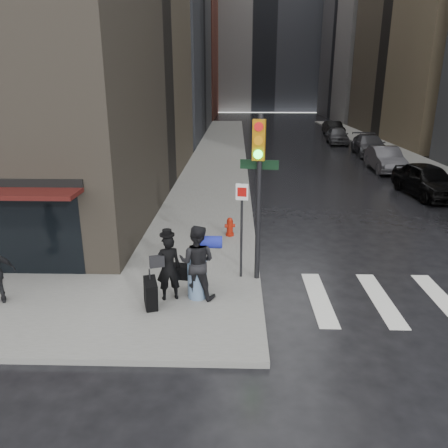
{
  "coord_description": "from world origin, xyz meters",
  "views": [
    {
      "loc": [
        1.3,
        -9.33,
        5.44
      ],
      "look_at": [
        0.94,
        3.22,
        1.3
      ],
      "focal_mm": 35.0,
      "sensor_mm": 36.0,
      "label": 1
    }
  ],
  "objects_px": {
    "traffic_light": "(257,177)",
    "parked_car_4": "(337,135)",
    "parked_car_5": "(333,128)",
    "man_jeans": "(197,262)",
    "parked_car_2": "(385,159)",
    "man_overcoat": "(165,272)",
    "fire_hydrant": "(230,228)",
    "parked_car_1": "(427,180)",
    "parked_car_3": "(369,145)"
  },
  "relations": [
    {
      "from": "parked_car_1",
      "to": "fire_hydrant",
      "type": "bearing_deg",
      "value": -151.04
    },
    {
      "from": "fire_hydrant",
      "to": "parked_car_2",
      "type": "height_order",
      "value": "parked_car_2"
    },
    {
      "from": "parked_car_5",
      "to": "man_jeans",
      "type": "bearing_deg",
      "value": -108.99
    },
    {
      "from": "fire_hydrant",
      "to": "parked_car_3",
      "type": "distance_m",
      "value": 21.72
    },
    {
      "from": "man_overcoat",
      "to": "traffic_light",
      "type": "height_order",
      "value": "traffic_light"
    },
    {
      "from": "man_overcoat",
      "to": "fire_hydrant",
      "type": "relative_size",
      "value": 2.81
    },
    {
      "from": "man_jeans",
      "to": "parked_car_1",
      "type": "distance_m",
      "value": 15.19
    },
    {
      "from": "parked_car_2",
      "to": "parked_car_1",
      "type": "bearing_deg",
      "value": -87.77
    },
    {
      "from": "parked_car_1",
      "to": "parked_car_2",
      "type": "relative_size",
      "value": 1.03
    },
    {
      "from": "parked_car_1",
      "to": "parked_car_5",
      "type": "relative_size",
      "value": 1.09
    },
    {
      "from": "man_overcoat",
      "to": "fire_hydrant",
      "type": "xyz_separation_m",
      "value": [
        1.54,
        4.91,
        -0.49
      ]
    },
    {
      "from": "parked_car_4",
      "to": "man_jeans",
      "type": "bearing_deg",
      "value": -103.17
    },
    {
      "from": "man_jeans",
      "to": "parked_car_3",
      "type": "bearing_deg",
      "value": -104.62
    },
    {
      "from": "man_overcoat",
      "to": "parked_car_4",
      "type": "height_order",
      "value": "man_overcoat"
    },
    {
      "from": "parked_car_2",
      "to": "parked_car_4",
      "type": "distance_m",
      "value": 12.62
    },
    {
      "from": "parked_car_2",
      "to": "parked_car_3",
      "type": "bearing_deg",
      "value": 84.8
    },
    {
      "from": "traffic_light",
      "to": "parked_car_5",
      "type": "bearing_deg",
      "value": 84.57
    },
    {
      "from": "man_overcoat",
      "to": "fire_hydrant",
      "type": "height_order",
      "value": "man_overcoat"
    },
    {
      "from": "man_jeans",
      "to": "parked_car_4",
      "type": "distance_m",
      "value": 31.71
    },
    {
      "from": "parked_car_3",
      "to": "fire_hydrant",
      "type": "bearing_deg",
      "value": -114.46
    },
    {
      "from": "parked_car_2",
      "to": "man_overcoat",
      "type": "bearing_deg",
      "value": -119.92
    },
    {
      "from": "parked_car_2",
      "to": "parked_car_5",
      "type": "xyz_separation_m",
      "value": [
        0.74,
        18.92,
        -0.04
      ]
    },
    {
      "from": "traffic_light",
      "to": "parked_car_3",
      "type": "distance_m",
      "value": 24.74
    },
    {
      "from": "fire_hydrant",
      "to": "parked_car_5",
      "type": "bearing_deg",
      "value": 72.02
    },
    {
      "from": "man_jeans",
      "to": "parked_car_4",
      "type": "xyz_separation_m",
      "value": [
        10.08,
        30.07,
        -0.38
      ]
    },
    {
      "from": "man_overcoat",
      "to": "parked_car_5",
      "type": "height_order",
      "value": "man_overcoat"
    },
    {
      "from": "traffic_light",
      "to": "parked_car_2",
      "type": "height_order",
      "value": "traffic_light"
    },
    {
      "from": "traffic_light",
      "to": "parked_car_1",
      "type": "bearing_deg",
      "value": 58.52
    },
    {
      "from": "parked_car_4",
      "to": "parked_car_5",
      "type": "xyz_separation_m",
      "value": [
        0.97,
        6.31,
        -0.03
      ]
    },
    {
      "from": "parked_car_4",
      "to": "parked_car_5",
      "type": "bearing_deg",
      "value": 86.63
    },
    {
      "from": "man_overcoat",
      "to": "fire_hydrant",
      "type": "bearing_deg",
      "value": -125.11
    },
    {
      "from": "parked_car_2",
      "to": "parked_car_4",
      "type": "height_order",
      "value": "parked_car_2"
    },
    {
      "from": "man_jeans",
      "to": "parked_car_4",
      "type": "height_order",
      "value": "man_jeans"
    },
    {
      "from": "parked_car_2",
      "to": "parked_car_3",
      "type": "height_order",
      "value": "parked_car_2"
    },
    {
      "from": "traffic_light",
      "to": "parked_car_1",
      "type": "relative_size",
      "value": 0.96
    },
    {
      "from": "man_jeans",
      "to": "traffic_light",
      "type": "bearing_deg",
      "value": -134.11
    },
    {
      "from": "traffic_light",
      "to": "parked_car_4",
      "type": "bearing_deg",
      "value": 83.22
    },
    {
      "from": "fire_hydrant",
      "to": "traffic_light",
      "type": "bearing_deg",
      "value": -78.15
    },
    {
      "from": "parked_car_5",
      "to": "parked_car_2",
      "type": "bearing_deg",
      "value": -94.33
    },
    {
      "from": "man_jeans",
      "to": "traffic_light",
      "type": "xyz_separation_m",
      "value": [
        1.51,
        1.08,
        1.93
      ]
    },
    {
      "from": "man_overcoat",
      "to": "parked_car_3",
      "type": "xyz_separation_m",
      "value": [
        11.9,
        24.0,
        -0.19
      ]
    },
    {
      "from": "parked_car_4",
      "to": "fire_hydrant",
      "type": "bearing_deg",
      "value": -104.8
    },
    {
      "from": "parked_car_3",
      "to": "man_jeans",
      "type": "bearing_deg",
      "value": -111.05
    },
    {
      "from": "man_overcoat",
      "to": "parked_car_5",
      "type": "bearing_deg",
      "value": -125.65
    },
    {
      "from": "man_overcoat",
      "to": "traffic_light",
      "type": "distance_m",
      "value": 3.38
    },
    {
      "from": "fire_hydrant",
      "to": "man_overcoat",
      "type": "bearing_deg",
      "value": -107.35
    },
    {
      "from": "traffic_light",
      "to": "parked_car_5",
      "type": "height_order",
      "value": "traffic_light"
    },
    {
      "from": "parked_car_1",
      "to": "parked_car_4",
      "type": "distance_m",
      "value": 18.92
    },
    {
      "from": "parked_car_1",
      "to": "parked_car_5",
      "type": "height_order",
      "value": "parked_car_1"
    },
    {
      "from": "parked_car_1",
      "to": "parked_car_5",
      "type": "distance_m",
      "value": 25.24
    }
  ]
}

